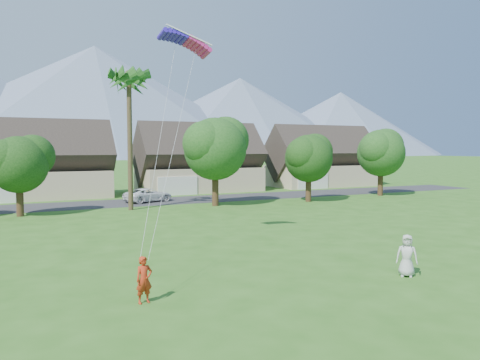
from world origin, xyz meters
TOP-DOWN VIEW (x-y plane):
  - ground at (0.00, 0.00)m, footprint 500.00×500.00m
  - street at (0.00, 34.00)m, footprint 90.00×7.00m
  - kite_flyer at (-7.16, 3.06)m, footprint 0.68×0.51m
  - watcher at (4.00, 1.58)m, footprint 1.06×1.04m
  - parked_car at (1.01, 34.00)m, footprint 5.56×3.94m
  - mountain_ridge at (10.40, 260.00)m, footprint 540.00×240.00m
  - houses_row at (0.49, 42.99)m, footprint 72.75×8.19m
  - tree_row at (-1.14, 27.92)m, footprint 62.27×6.67m
  - fan_palm at (-2.00, 28.50)m, footprint 3.00×3.00m
  - parafoil_kite at (-2.59, 11.49)m, footprint 2.86×1.01m

SIDE VIEW (x-z plane):
  - ground at x=0.00m, z-range 0.00..0.00m
  - street at x=0.00m, z-range 0.00..0.01m
  - parked_car at x=1.01m, z-range 0.00..1.41m
  - kite_flyer at x=-7.16m, z-range 0.00..1.71m
  - watcher at x=4.00m, z-range 0.00..1.84m
  - houses_row at x=0.49m, z-range -0.99..7.87m
  - tree_row at x=-1.14m, z-range 0.66..9.11m
  - parafoil_kite at x=-2.59m, z-range 11.23..11.73m
  - fan_palm at x=-2.00m, z-range 4.90..18.70m
  - mountain_ridge at x=10.40m, z-range -5.93..64.07m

